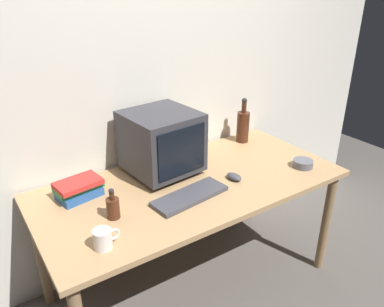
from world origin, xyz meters
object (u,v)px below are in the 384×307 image
at_px(keyboard, 190,196).
at_px(computer_mouse, 234,177).
at_px(book_stack, 79,189).
at_px(bottle_tall, 243,125).
at_px(bottle_short, 113,207).
at_px(mug, 103,239).
at_px(cd_spindle, 303,164).
at_px(crt_monitor, 161,142).

xyz_separation_m(keyboard, computer_mouse, (0.32, 0.02, 0.01)).
relative_size(computer_mouse, book_stack, 0.39).
relative_size(computer_mouse, bottle_tall, 0.32).
bearing_deg(bottle_short, bottle_tall, 18.09).
bearing_deg(mug, keyboard, 13.77).
distance_m(bottle_tall, mug, 1.37).
bearing_deg(computer_mouse, bottle_short, 170.86).
xyz_separation_m(computer_mouse, cd_spindle, (0.45, -0.11, 0.00)).
bearing_deg(bottle_short, book_stack, 104.60).
bearing_deg(mug, computer_mouse, 10.29).
xyz_separation_m(keyboard, bottle_short, (-0.40, 0.06, 0.05)).
relative_size(book_stack, mug, 2.11).
bearing_deg(bottle_short, computer_mouse, -2.55).
distance_m(bottle_short, cd_spindle, 1.18).
distance_m(crt_monitor, keyboard, 0.38).
height_order(keyboard, book_stack, book_stack).
height_order(book_stack, mug, book_stack).
xyz_separation_m(computer_mouse, bottle_short, (-0.72, 0.03, 0.04)).
height_order(computer_mouse, cd_spindle, cd_spindle).
height_order(crt_monitor, bottle_short, crt_monitor).
distance_m(computer_mouse, cd_spindle, 0.46).
height_order(keyboard, bottle_short, bottle_short).
height_order(crt_monitor, book_stack, crt_monitor).
distance_m(keyboard, mug, 0.54).
distance_m(keyboard, bottle_tall, 0.85).
bearing_deg(keyboard, bottle_tall, 23.51).
distance_m(crt_monitor, cd_spindle, 0.87).
xyz_separation_m(bottle_short, mug, (-0.12, -0.19, -0.01)).
bearing_deg(mug, bottle_tall, 23.88).
distance_m(crt_monitor, book_stack, 0.52).
xyz_separation_m(bottle_tall, bottle_short, (-1.13, -0.37, -0.06)).
relative_size(keyboard, bottle_tall, 1.33).
height_order(keyboard, computer_mouse, computer_mouse).
distance_m(bottle_short, book_stack, 0.29).
bearing_deg(bottle_short, keyboard, -8.06).
distance_m(keyboard, book_stack, 0.58).
height_order(crt_monitor, cd_spindle, crt_monitor).
bearing_deg(bottle_tall, keyboard, -149.61).
height_order(bottle_tall, cd_spindle, bottle_tall).
xyz_separation_m(crt_monitor, mug, (-0.55, -0.46, -0.15)).
bearing_deg(crt_monitor, bottle_tall, 7.43).
height_order(bottle_tall, bottle_short, bottle_tall).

